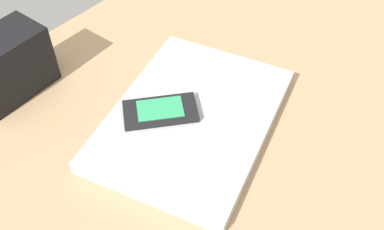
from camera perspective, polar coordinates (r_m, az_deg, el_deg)
The scene contains 4 objects.
desk_surface at distance 78.88cm, azimuth 5.17°, elevation 1.23°, with size 120.00×80.00×3.00cm, color tan.
laptop_closed at distance 72.85cm, azimuth 0.00°, elevation -0.43°, with size 33.35×24.53×2.38cm, color #B7BABC.
cell_phone_on_laptop at distance 71.74cm, azimuth -4.08°, elevation 0.51°, with size 12.80×12.09×1.21cm.
desk_organizer at distance 81.82cm, azimuth -22.57°, elevation 5.90°, with size 13.88×8.14×11.06cm, color black.
Camera 1 is at (46.04, 29.48, 58.36)cm, focal length 41.68 mm.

